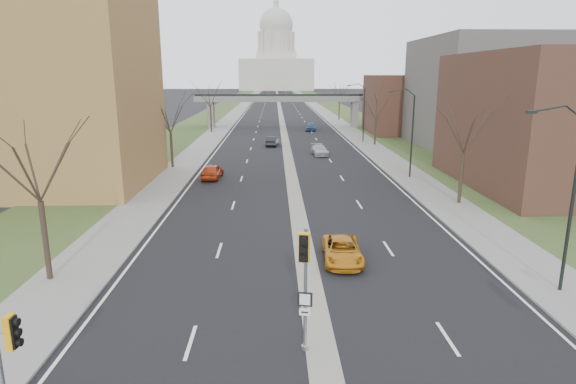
{
  "coord_description": "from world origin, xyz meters",
  "views": [
    {
      "loc": [
        -1.72,
        -14.7,
        10.04
      ],
      "look_at": [
        -1.01,
        10.18,
        3.96
      ],
      "focal_mm": 30.0,
      "sensor_mm": 36.0,
      "label": 1
    }
  ],
  "objects_px": {
    "car_left_far": "(272,141)",
    "car_right_far": "(311,127)",
    "car_right_near": "(342,250)",
    "car_left_near": "(212,171)",
    "signal_pole_median": "(305,270)",
    "car_right_mid": "(320,150)"
  },
  "relations": [
    {
      "from": "car_left_far",
      "to": "car_right_mid",
      "type": "height_order",
      "value": "car_left_far"
    },
    {
      "from": "car_left_near",
      "to": "car_right_mid",
      "type": "height_order",
      "value": "car_left_near"
    },
    {
      "from": "car_left_near",
      "to": "car_left_far",
      "type": "xyz_separation_m",
      "value": [
        5.9,
        22.51,
        -0.04
      ]
    },
    {
      "from": "signal_pole_median",
      "to": "car_left_near",
      "type": "height_order",
      "value": "signal_pole_median"
    },
    {
      "from": "signal_pole_median",
      "to": "car_right_far",
      "type": "relative_size",
      "value": 1.09
    },
    {
      "from": "car_left_far",
      "to": "car_right_mid",
      "type": "xyz_separation_m",
      "value": [
        6.08,
        -8.5,
        -0.06
      ]
    },
    {
      "from": "car_right_near",
      "to": "car_left_near",
      "type": "bearing_deg",
      "value": 116.62
    },
    {
      "from": "car_left_far",
      "to": "car_right_far",
      "type": "bearing_deg",
      "value": -103.58
    },
    {
      "from": "car_right_far",
      "to": "car_left_far",
      "type": "bearing_deg",
      "value": -103.13
    },
    {
      "from": "car_left_far",
      "to": "car_right_near",
      "type": "bearing_deg",
      "value": 101.65
    },
    {
      "from": "car_right_far",
      "to": "signal_pole_median",
      "type": "bearing_deg",
      "value": -87.49
    },
    {
      "from": "car_left_far",
      "to": "car_right_near",
      "type": "height_order",
      "value": "car_left_far"
    },
    {
      "from": "car_left_far",
      "to": "car_right_mid",
      "type": "bearing_deg",
      "value": 132.1
    },
    {
      "from": "signal_pole_median",
      "to": "car_right_mid",
      "type": "height_order",
      "value": "signal_pole_median"
    },
    {
      "from": "car_right_near",
      "to": "signal_pole_median",
      "type": "bearing_deg",
      "value": -103.9
    },
    {
      "from": "car_left_near",
      "to": "car_right_near",
      "type": "bearing_deg",
      "value": 117.78
    },
    {
      "from": "signal_pole_median",
      "to": "car_right_far",
      "type": "height_order",
      "value": "signal_pole_median"
    },
    {
      "from": "signal_pole_median",
      "to": "car_left_near",
      "type": "bearing_deg",
      "value": 114.25
    },
    {
      "from": "car_right_near",
      "to": "car_right_far",
      "type": "bearing_deg",
      "value": 89.82
    },
    {
      "from": "car_left_near",
      "to": "car_left_far",
      "type": "bearing_deg",
      "value": -100.99
    },
    {
      "from": "signal_pole_median",
      "to": "car_right_far",
      "type": "distance_m",
      "value": 73.18
    },
    {
      "from": "car_left_near",
      "to": "car_left_far",
      "type": "height_order",
      "value": "car_left_near"
    }
  ]
}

